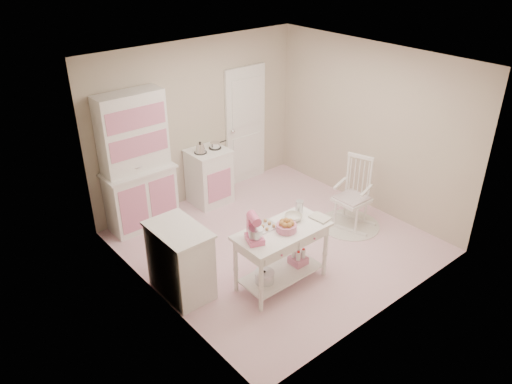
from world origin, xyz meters
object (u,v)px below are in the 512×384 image
at_px(base_cabinet, 180,261).
at_px(bread_basket, 286,228).
at_px(stove, 209,176).
at_px(stand_mixer, 255,229).
at_px(rocking_chair, 352,193).
at_px(work_table, 281,257).
at_px(hutch, 137,163).

bearing_deg(base_cabinet, bread_basket, -33.59).
height_order(base_cabinet, bread_basket, base_cabinet).
bearing_deg(stove, bread_basket, -102.47).
bearing_deg(stand_mixer, base_cabinet, 155.13).
bearing_deg(rocking_chair, bread_basket, 176.03).
bearing_deg(stand_mixer, work_table, 17.79).
bearing_deg(hutch, stove, -2.39).
height_order(work_table, bread_basket, bread_basket).
xyz_separation_m(base_cabinet, stand_mixer, (0.64, -0.65, 0.51)).
bearing_deg(bread_basket, stand_mixer, 170.96).
bearing_deg(work_table, stand_mixer, 177.27).
relative_size(hutch, base_cabinet, 2.26).
relative_size(hutch, rocking_chair, 1.89).
distance_m(rocking_chair, bread_basket, 1.80).
xyz_separation_m(rocking_chair, bread_basket, (-1.72, -0.40, 0.30)).
bearing_deg(rocking_chair, work_table, 174.31).
height_order(base_cabinet, work_table, base_cabinet).
height_order(base_cabinet, rocking_chair, rocking_chair).
distance_m(hutch, bread_basket, 2.54).
height_order(stove, stand_mixer, stand_mixer).
distance_m(base_cabinet, bread_basket, 1.35).
bearing_deg(stove, hutch, 177.61).
xyz_separation_m(stand_mixer, bread_basket, (0.44, -0.07, -0.12)).
bearing_deg(stove, stand_mixer, -112.66).
xyz_separation_m(stove, stand_mixer, (-0.97, -2.32, 0.51)).
bearing_deg(stand_mixer, hutch, 116.10).
bearing_deg(bread_basket, base_cabinet, 146.41).
height_order(hutch, stove, hutch).
xyz_separation_m(stove, base_cabinet, (-1.60, -1.67, 0.00)).
height_order(hutch, rocking_chair, hutch).
relative_size(stove, rocking_chair, 0.84).
distance_m(hutch, rocking_chair, 3.18).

